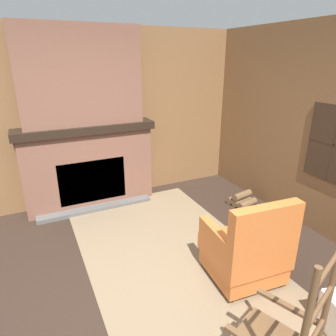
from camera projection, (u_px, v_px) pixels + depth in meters
The scene contains 9 objects.
ground_plane at pixel (148, 307), 2.78m from camera, with size 14.00×14.00×0.00m, color #2D2119.
wood_panel_wall_left at pixel (82, 119), 4.45m from camera, with size 0.06×5.58×2.62m.
fireplace_hearth at pixel (90, 166), 4.51m from camera, with size 0.56×1.98×1.26m.
chimney_breast at pixel (81, 76), 4.07m from camera, with size 0.30×1.65×1.33m.
area_rug at pixel (176, 262), 3.38m from camera, with size 3.56×1.89×0.01m.
armchair at pixel (247, 251), 3.00m from camera, with size 0.73×0.77×0.97m.
firewood_stack at pixel (242, 200), 4.68m from camera, with size 0.40×0.40×0.21m.
oil_lamp_vase at pixel (67, 120), 4.20m from camera, with size 0.11×0.11×0.25m.
storage_case at pixel (98, 119), 4.39m from camera, with size 0.14×0.27×0.11m.
Camera 1 is at (2.03, -0.76, 2.18)m, focal length 32.00 mm.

